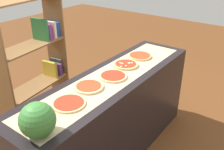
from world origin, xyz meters
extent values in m
cube|color=black|center=(0.00, 0.00, 0.47)|extent=(2.18, 0.57, 0.94)
cube|color=tan|center=(0.00, 0.00, 0.95)|extent=(2.01, 0.41, 0.00)
cylinder|color=#E5C17F|center=(-0.57, -0.01, 0.95)|extent=(0.26, 0.26, 0.01)
cylinder|color=red|center=(-0.57, -0.01, 0.96)|extent=(0.23, 0.23, 0.00)
cylinder|color=#E5C17F|center=(-0.28, 0.04, 0.96)|extent=(0.26, 0.26, 0.02)
cylinder|color=red|center=(-0.28, 0.04, 0.97)|extent=(0.22, 0.22, 0.00)
cylinder|color=#E5C17F|center=(0.00, -0.01, 0.96)|extent=(0.26, 0.26, 0.02)
cylinder|color=red|center=(0.00, -0.01, 0.97)|extent=(0.23, 0.23, 0.00)
cylinder|color=#DBB26B|center=(0.28, 0.04, 0.96)|extent=(0.26, 0.26, 0.02)
cylinder|color=red|center=(0.28, 0.04, 0.97)|extent=(0.21, 0.21, 0.00)
cylinder|color=#C6B28E|center=(0.23, 0.00, 0.97)|extent=(0.02, 0.02, 0.01)
cylinder|color=#C6B28E|center=(0.31, 0.01, 0.97)|extent=(0.03, 0.03, 0.01)
cylinder|color=#C6B28E|center=(0.25, 0.06, 0.97)|extent=(0.03, 0.03, 0.01)
cylinder|color=#C6B28E|center=(0.26, 0.09, 0.97)|extent=(0.02, 0.02, 0.01)
cylinder|color=#C6B28E|center=(0.32, -0.01, 0.97)|extent=(0.03, 0.03, 0.01)
cylinder|color=#C6B28E|center=(0.19, 0.03, 0.97)|extent=(0.02, 0.02, 0.01)
cylinder|color=#DBB26B|center=(0.57, 0.04, 0.96)|extent=(0.25, 0.25, 0.02)
cylinder|color=red|center=(0.57, 0.04, 0.97)|extent=(0.23, 0.23, 0.00)
sphere|color=#387A33|center=(-0.93, -0.12, 1.06)|extent=(0.23, 0.23, 0.23)
cube|color=brown|center=(0.35, 1.16, 0.78)|extent=(0.06, 0.30, 1.56)
cube|color=brown|center=(-0.53, 1.04, 0.78)|extent=(0.06, 0.30, 1.56)
cube|color=brown|center=(-0.09, 1.10, 0.01)|extent=(0.90, 0.42, 0.02)
cube|color=#753384|center=(0.31, 1.15, 0.10)|extent=(0.06, 0.19, 0.16)
cube|color=orange|center=(0.26, 1.15, 0.14)|extent=(0.07, 0.19, 0.24)
cube|color=silver|center=(0.21, 1.14, 0.10)|extent=(0.06, 0.21, 0.17)
cube|color=brown|center=(-0.09, 1.10, 0.52)|extent=(0.90, 0.42, 0.02)
cube|color=#47423D|center=(0.31, 1.16, 0.63)|extent=(0.06, 0.18, 0.20)
cube|color=#753384|center=(0.26, 1.15, 0.61)|extent=(0.07, 0.24, 0.16)
cube|color=#2D753D|center=(0.22, 1.14, 0.63)|extent=(0.05, 0.18, 0.19)
cube|color=gold|center=(0.18, 1.14, 0.63)|extent=(0.07, 0.22, 0.20)
cube|color=brown|center=(-0.09, 1.10, 1.04)|extent=(0.90, 0.42, 0.02)
cube|color=#234799|center=(0.31, 1.15, 1.13)|extent=(0.07, 0.22, 0.18)
cube|color=silver|center=(0.25, 1.15, 1.14)|extent=(0.07, 0.21, 0.20)
cube|color=#B22823|center=(0.21, 1.14, 1.13)|extent=(0.06, 0.17, 0.16)
cube|color=#753384|center=(0.16, 1.13, 1.14)|extent=(0.08, 0.24, 0.19)
cube|color=#2D753D|center=(0.10, 1.13, 1.17)|extent=(0.07, 0.23, 0.26)
camera|label=1|loc=(-1.67, -1.25, 2.02)|focal=40.20mm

